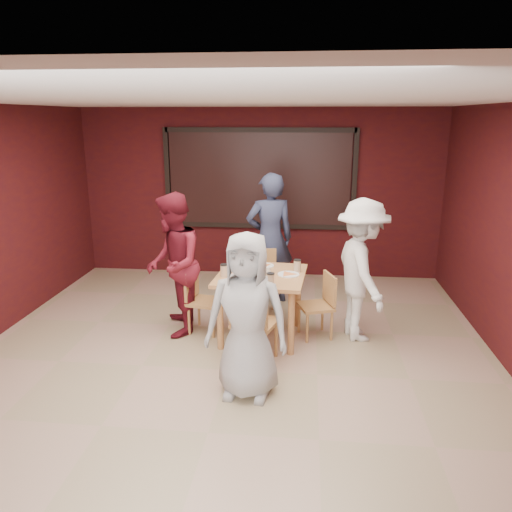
# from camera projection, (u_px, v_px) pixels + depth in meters

# --- Properties ---
(floor) EXTENTS (7.00, 7.00, 0.00)m
(floor) POSITION_uv_depth(u_px,v_px,m) (228.00, 370.00, 5.40)
(floor) COLOR tan
(floor) RESTS_ON ground
(window_blinds) EXTENTS (3.00, 0.02, 1.50)m
(window_blinds) POSITION_uv_depth(u_px,v_px,m) (259.00, 179.00, 8.26)
(window_blinds) COLOR black
(dining_table) EXTENTS (1.11, 1.11, 0.97)m
(dining_table) POSITION_uv_depth(u_px,v_px,m) (261.00, 282.00, 6.03)
(dining_table) COLOR tan
(dining_table) RESTS_ON floor
(chair_front) EXTENTS (0.55, 0.55, 0.92)m
(chair_front) POSITION_uv_depth(u_px,v_px,m) (253.00, 320.00, 5.40)
(chair_front) COLOR #AC7542
(chair_front) RESTS_ON floor
(chair_back) EXTENTS (0.51, 0.51, 0.89)m
(chair_back) POSITION_uv_depth(u_px,v_px,m) (262.00, 278.00, 6.84)
(chair_back) COLOR #AC7542
(chair_back) RESTS_ON floor
(chair_left) EXTENTS (0.46, 0.46, 0.81)m
(chair_left) POSITION_uv_depth(u_px,v_px,m) (200.00, 297.00, 6.27)
(chair_left) COLOR #AC7542
(chair_left) RESTS_ON floor
(chair_right) EXTENTS (0.49, 0.49, 0.80)m
(chair_right) POSITION_uv_depth(u_px,v_px,m) (321.00, 302.00, 6.13)
(chair_right) COLOR #AC7542
(chair_right) RESTS_ON floor
(diner_front) EXTENTS (0.85, 0.60, 1.64)m
(diner_front) POSITION_uv_depth(u_px,v_px,m) (247.00, 316.00, 4.73)
(diner_front) COLOR #AAAAAA
(diner_front) RESTS_ON floor
(diner_back) EXTENTS (0.79, 0.63, 1.90)m
(diner_back) POSITION_uv_depth(u_px,v_px,m) (270.00, 238.00, 7.20)
(diner_back) COLOR #2F3754
(diner_back) RESTS_ON floor
(diner_left) EXTENTS (0.85, 1.00, 1.78)m
(diner_left) POSITION_uv_depth(u_px,v_px,m) (173.00, 265.00, 6.13)
(diner_left) COLOR maroon
(diner_left) RESTS_ON floor
(diner_right) EXTENTS (0.89, 1.24, 1.73)m
(diner_right) POSITION_uv_depth(u_px,v_px,m) (362.00, 270.00, 5.98)
(diner_right) COLOR white
(diner_right) RESTS_ON floor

